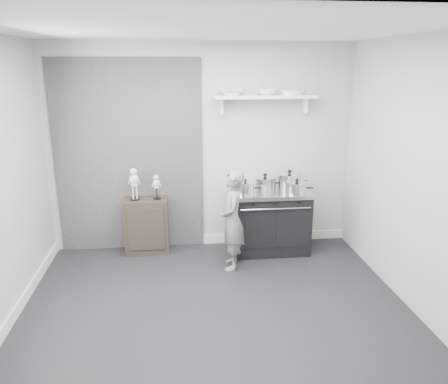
{
  "coord_description": "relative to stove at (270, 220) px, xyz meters",
  "views": [
    {
      "loc": [
        -0.36,
        -3.87,
        2.43
      ],
      "look_at": [
        0.19,
        0.95,
        0.99
      ],
      "focal_mm": 35.0,
      "sensor_mm": 36.0,
      "label": 1
    }
  ],
  "objects": [
    {
      "name": "ground",
      "position": [
        -0.86,
        -1.48,
        -0.42
      ],
      "size": [
        4.0,
        4.0,
        0.0
      ],
      "primitive_type": "plane",
      "color": "black",
      "rests_on": "ground"
    },
    {
      "name": "room_shell",
      "position": [
        -0.95,
        -1.33,
        1.22
      ],
      "size": [
        4.02,
        3.62,
        2.71
      ],
      "color": "#A9A9A7",
      "rests_on": "ground"
    },
    {
      "name": "wall_shelf",
      "position": [
        -0.06,
        0.2,
        1.59
      ],
      "size": [
        1.3,
        0.26,
        0.24
      ],
      "color": "white",
      "rests_on": "room_shell"
    },
    {
      "name": "stove",
      "position": [
        0.0,
        0.0,
        0.0
      ],
      "size": [
        1.04,
        0.65,
        0.84
      ],
      "color": "black",
      "rests_on": "ground"
    },
    {
      "name": "side_cabinet",
      "position": [
        -1.62,
        0.13,
        -0.06
      ],
      "size": [
        0.56,
        0.33,
        0.73
      ],
      "primitive_type": "cube",
      "color": "black",
      "rests_on": "ground"
    },
    {
      "name": "child",
      "position": [
        -0.56,
        -0.46,
        0.19
      ],
      "size": [
        0.34,
        0.48,
        1.23
      ],
      "primitive_type": "imported",
      "rotation": [
        0.0,
        0.0,
        -1.68
      ],
      "color": "slate",
      "rests_on": "ground"
    },
    {
      "name": "pot_front_left",
      "position": [
        -0.35,
        -0.11,
        0.49
      ],
      "size": [
        0.32,
        0.23,
        0.2
      ],
      "color": "silver",
      "rests_on": "stove"
    },
    {
      "name": "pot_back_left",
      "position": [
        -0.06,
        0.1,
        0.5
      ],
      "size": [
        0.38,
        0.29,
        0.21
      ],
      "color": "silver",
      "rests_on": "stove"
    },
    {
      "name": "pot_back_right",
      "position": [
        0.27,
        0.1,
        0.51
      ],
      "size": [
        0.39,
        0.31,
        0.25
      ],
      "color": "silver",
      "rests_on": "stove"
    },
    {
      "name": "pot_front_right",
      "position": [
        0.29,
        -0.18,
        0.49
      ],
      "size": [
        0.35,
        0.27,
        0.2
      ],
      "color": "silver",
      "rests_on": "stove"
    },
    {
      "name": "skeleton_full",
      "position": [
        -1.75,
        0.13,
        0.55
      ],
      "size": [
        0.13,
        0.09,
        0.48
      ],
      "primitive_type": null,
      "color": "beige",
      "rests_on": "side_cabinet"
    },
    {
      "name": "skeleton_torso",
      "position": [
        -1.47,
        0.13,
        0.5
      ],
      "size": [
        0.1,
        0.07,
        0.37
      ],
      "primitive_type": null,
      "color": "beige",
      "rests_on": "side_cabinet"
    },
    {
      "name": "bowl_large",
      "position": [
        -0.5,
        0.19,
        1.66
      ],
      "size": [
        0.31,
        0.31,
        0.08
      ],
      "primitive_type": "imported",
      "color": "white",
      "rests_on": "wall_shelf"
    },
    {
      "name": "bowl_small",
      "position": [
        -0.04,
        0.19,
        1.65
      ],
      "size": [
        0.23,
        0.23,
        0.07
      ],
      "primitive_type": "imported",
      "color": "white",
      "rests_on": "wall_shelf"
    },
    {
      "name": "plate_stack",
      "position": [
        0.29,
        0.19,
        1.65
      ],
      "size": [
        0.28,
        0.28,
        0.06
      ],
      "primitive_type": "cylinder",
      "color": "silver",
      "rests_on": "wall_shelf"
    }
  ]
}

